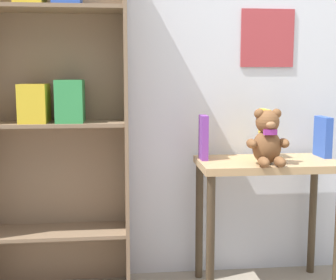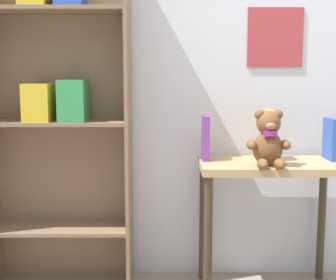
{
  "view_description": "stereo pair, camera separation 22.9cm",
  "coord_description": "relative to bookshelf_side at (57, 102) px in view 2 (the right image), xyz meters",
  "views": [
    {
      "loc": [
        -0.64,
        -1.2,
        1.09
      ],
      "look_at": [
        -0.4,
        1.06,
        0.76
      ],
      "focal_mm": 50.0,
      "sensor_mm": 36.0,
      "label": 1
    },
    {
      "loc": [
        -0.41,
        -1.21,
        1.09
      ],
      "look_at": [
        -0.4,
        1.06,
        0.76
      ],
      "focal_mm": 50.0,
      "sensor_mm": 36.0,
      "label": 2
    }
  ],
  "objects": [
    {
      "name": "book_standing_purple",
      "position": [
        0.73,
        -0.06,
        -0.17
      ],
      "size": [
        0.03,
        0.1,
        0.22
      ],
      "primitive_type": "cube",
      "rotation": [
        0.0,
        0.0,
        0.0
      ],
      "color": "purple",
      "rests_on": "display_table"
    },
    {
      "name": "display_table",
      "position": [
        1.05,
        -0.12,
        -0.4
      ],
      "size": [
        0.68,
        0.37,
        0.66
      ],
      "color": "tan",
      "rests_on": "ground_plane"
    },
    {
      "name": "bookshelf_side",
      "position": [
        0.0,
        0.0,
        0.0
      ],
      "size": [
        0.72,
        0.26,
        1.69
      ],
      "color": "#7F664C",
      "rests_on": "ground_plane"
    },
    {
      "name": "wall_back",
      "position": [
        0.96,
        0.14,
        0.31
      ],
      "size": [
        4.8,
        0.07,
        2.5
      ],
      "color": "silver",
      "rests_on": "ground_plane"
    },
    {
      "name": "teddy_bear",
      "position": [
        1.01,
        -0.22,
        -0.16
      ],
      "size": [
        0.2,
        0.18,
        0.26
      ],
      "color": "brown",
      "rests_on": "display_table"
    },
    {
      "name": "book_standing_yellow",
      "position": [
        1.05,
        -0.06,
        -0.16
      ],
      "size": [
        0.03,
        0.12,
        0.25
      ],
      "primitive_type": "cube",
      "rotation": [
        0.0,
        0.0,
        0.0
      ],
      "color": "gold",
      "rests_on": "display_table"
    },
    {
      "name": "book_standing_blue",
      "position": [
        1.36,
        -0.05,
        -0.18
      ],
      "size": [
        0.04,
        0.14,
        0.21
      ],
      "primitive_type": "cube",
      "rotation": [
        0.0,
        0.0,
        0.01
      ],
      "color": "#2D51B7",
      "rests_on": "display_table"
    }
  ]
}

